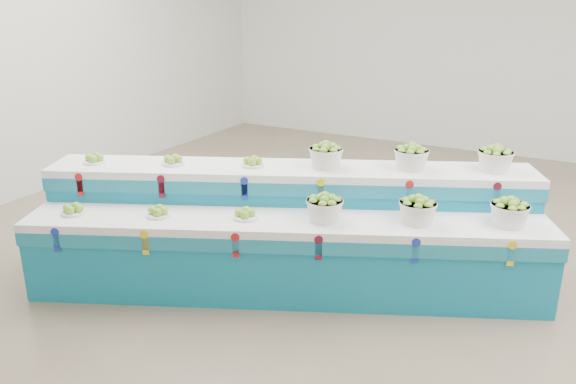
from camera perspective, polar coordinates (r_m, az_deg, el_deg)
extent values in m
plane|color=brown|center=(5.64, 10.74, -7.78)|extent=(10.00, 10.00, 0.00)
plane|color=silver|center=(9.96, 21.03, 14.85)|extent=(10.00, 0.00, 10.00)
cylinder|color=white|center=(5.27, -20.68, -1.56)|extent=(0.28, 0.28, 0.10)
cylinder|color=white|center=(5.01, -12.83, -1.84)|extent=(0.28, 0.28, 0.10)
cylinder|color=white|center=(4.85, -4.32, -2.10)|extent=(0.28, 0.28, 0.10)
cylinder|color=white|center=(5.67, -18.78, 3.24)|extent=(0.28, 0.28, 0.10)
cylinder|color=white|center=(5.42, -11.42, 3.21)|extent=(0.28, 0.28, 0.10)
cylinder|color=white|center=(5.28, -3.54, 3.11)|extent=(0.28, 0.28, 0.10)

